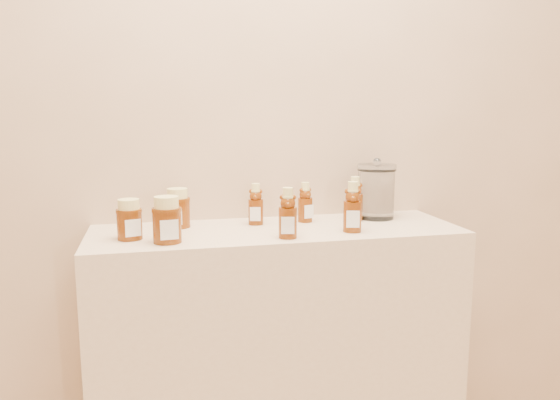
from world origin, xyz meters
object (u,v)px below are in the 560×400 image
object	(u,v)px
bear_bottle_back_left	(256,201)
display_table	(277,358)
honey_jar_left	(129,219)
bear_bottle_front_left	(288,210)
glass_canister	(376,189)

from	to	relation	value
bear_bottle_back_left	display_table	bearing A→B (deg)	-42.42
bear_bottle_back_left	honey_jar_left	world-z (taller)	bear_bottle_back_left
display_table	bear_bottle_back_left	size ratio (longest dim) A/B	7.62
honey_jar_left	bear_bottle_front_left	bearing A→B (deg)	-28.20
honey_jar_left	bear_bottle_back_left	bearing A→B (deg)	-0.19
bear_bottle_back_left	glass_canister	size ratio (longest dim) A/B	0.75
display_table	bear_bottle_front_left	distance (m)	0.55
bear_bottle_front_left	glass_canister	world-z (taller)	glass_canister
bear_bottle_back_left	honey_jar_left	bearing A→B (deg)	-147.96
bear_bottle_front_left	bear_bottle_back_left	bearing A→B (deg)	119.21
bear_bottle_front_left	honey_jar_left	bearing A→B (deg)	-176.92
glass_canister	bear_bottle_front_left	bearing A→B (deg)	-149.61
bear_bottle_back_left	glass_canister	world-z (taller)	glass_canister
honey_jar_left	glass_canister	bearing A→B (deg)	-8.33
display_table	glass_canister	world-z (taller)	glass_canister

